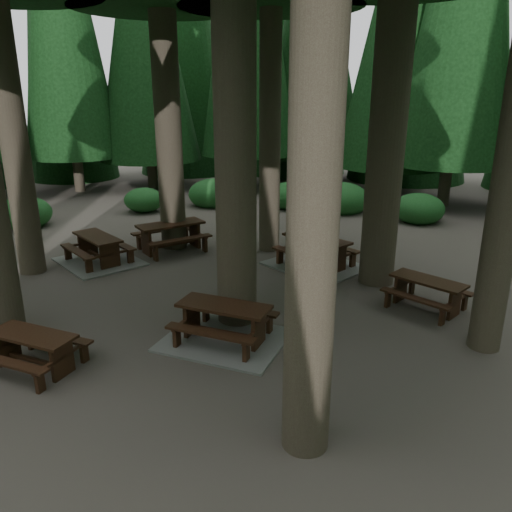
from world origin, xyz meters
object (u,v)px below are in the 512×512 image
Objects in this scene: picnic_table_a at (224,329)px; picnic_table_d at (427,289)px; picnic_table_c at (316,256)px; picnic_table_b at (171,232)px; picnic_table_e at (33,346)px; picnic_table_f at (99,253)px.

picnic_table_a reaches higher than picnic_table_d.
picnic_table_c is 3.68m from picnic_table_d.
picnic_table_e is at bearing -133.72° from picnic_table_b.
picnic_table_b is at bearing 130.57° from picnic_table_a.
picnic_table_c is at bearing -52.49° from picnic_table_b.
picnic_table_d is (7.97, 0.06, -0.11)m from picnic_table_b.
picnic_table_d is (3.49, -1.17, 0.17)m from picnic_table_c.
picnic_table_a is at bearing -115.30° from picnic_table_d.
picnic_table_c is (4.48, 1.22, -0.28)m from picnic_table_b.
picnic_table_c is at bearing 172.48° from picnic_table_d.
picnic_table_b is at bearing -168.63° from picnic_table_d.
picnic_table_d reaches higher than picnic_table_e.
picnic_table_b is 4.65m from picnic_table_c.
picnic_table_d is at bearing 41.21° from picnic_table_a.
picnic_table_b is 7.24m from picnic_table_e.
picnic_table_f is at bearing -155.56° from picnic_table_d.
picnic_table_a is at bearing 40.19° from picnic_table_e.
picnic_table_c is 1.05× the size of picnic_table_f.
picnic_table_c is at bearing 84.55° from picnic_table_a.
picnic_table_b is at bearing -151.46° from picnic_table_c.
picnic_table_f is at bearing 118.72° from picnic_table_e.
picnic_table_e is (-2.16, -2.77, 0.19)m from picnic_table_a.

